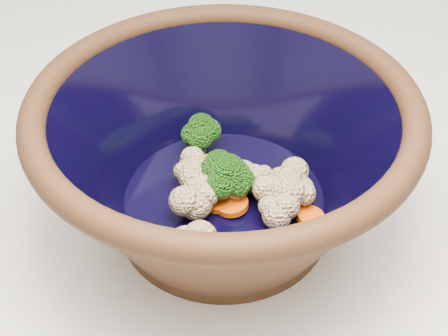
{
  "coord_description": "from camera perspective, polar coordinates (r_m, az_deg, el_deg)",
  "views": [
    {
      "loc": [
        -0.09,
        -0.33,
        1.35
      ],
      "look_at": [
        -0.05,
        0.1,
        0.97
      ],
      "focal_mm": 50.0,
      "sensor_mm": 36.0,
      "label": 1
    }
  ],
  "objects": [
    {
      "name": "mixing_bowl",
      "position": [
        0.57,
        0.0,
        1.1
      ],
      "size": [
        0.34,
        0.34,
        0.15
      ],
      "rotation": [
        0.0,
        0.0,
        -0.01
      ],
      "color": "black",
      "rests_on": "counter"
    },
    {
      "name": "vegetable_pile",
      "position": [
        0.58,
        0.48,
        -1.27
      ],
      "size": [
        0.14,
        0.18,
        0.05
      ],
      "color": "#608442",
      "rests_on": "mixing_bowl"
    }
  ]
}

